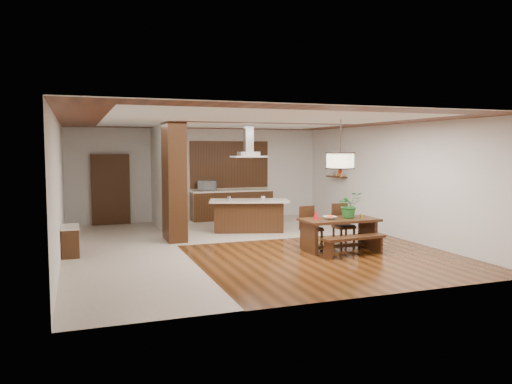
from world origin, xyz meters
name	(u,v)px	position (x,y,z in m)	size (l,w,h in m)	color
room_shell	(244,157)	(0.00, 0.00, 2.06)	(9.00, 9.04, 2.92)	#3C1E0B
tile_hallway	(123,254)	(-2.75, 0.00, 0.01)	(2.50, 9.00, 0.01)	beige
tile_kitchen	(257,227)	(1.25, 2.50, 0.01)	(5.50, 4.00, 0.01)	beige
soffit_band	(244,121)	(0.00, 0.00, 2.88)	(8.00, 9.00, 0.02)	#401C10
partition_pier	(174,182)	(-1.40, 1.20, 1.45)	(0.45, 1.00, 2.90)	black
partition_stub	(160,177)	(-1.40, 3.30, 1.45)	(0.18, 2.40, 2.90)	silver
hallway_console	(70,241)	(-3.81, 0.20, 0.32)	(0.37, 0.88, 0.63)	black
hallway_doorway	(111,190)	(-2.70, 4.40, 1.05)	(1.10, 0.20, 2.10)	black
rear_counter	(232,205)	(1.00, 4.20, 0.48)	(2.60, 0.62, 0.95)	black
kitchen_window	(229,165)	(1.00, 4.46, 1.75)	(2.60, 0.08, 1.50)	brown
shelf_lower	(336,177)	(3.87, 2.60, 1.40)	(0.26, 0.90, 0.04)	black
shelf_upper	(337,164)	(3.87, 2.60, 1.80)	(0.26, 0.90, 0.04)	black
dining_table	(339,227)	(1.83, -1.23, 0.52)	(1.72, 0.88, 0.71)	black
dining_bench	(354,246)	(1.84, -1.85, 0.21)	(1.46, 0.32, 0.41)	black
dining_chair_left	(311,227)	(1.39, -0.72, 0.47)	(0.42, 0.42, 0.94)	black
dining_chair_right	(344,224)	(2.25, -0.71, 0.48)	(0.43, 0.43, 0.96)	black
pendant_lantern	(340,149)	(1.83, -1.23, 2.25)	(0.64, 0.64, 1.31)	beige
foliage_plant	(349,205)	(2.10, -1.19, 1.00)	(0.52, 0.45, 0.58)	#236A27
fruit_bowl	(330,218)	(1.58, -1.27, 0.75)	(0.29, 0.29, 0.07)	beige
napkin_cone	(316,214)	(1.31, -1.11, 0.81)	(0.13, 0.13, 0.20)	#AF0C12
gold_ornament	(361,216)	(2.35, -1.30, 0.76)	(0.06, 0.06, 0.09)	gold
kitchen_island	(249,215)	(0.73, 1.78, 0.45)	(2.30, 1.52, 0.88)	black
range_hood	(248,141)	(0.73, 1.78, 2.46)	(0.90, 0.55, 0.87)	silver
island_cup	(263,198)	(1.13, 1.72, 0.92)	(0.12, 0.12, 0.09)	silver
microwave	(207,186)	(0.21, 4.22, 1.11)	(0.58, 0.39, 0.32)	silver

